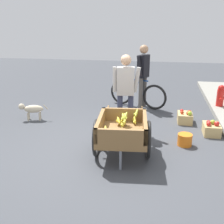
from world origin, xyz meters
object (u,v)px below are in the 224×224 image
object	(u,v)px
fire_hydrant	(220,98)
apple_crate	(212,129)
vendor_person	(126,87)
bicycle	(137,94)
dog	(32,109)
mixed_fruit_crate	(185,117)
plastic_bucket	(185,140)
fruit_cart	(122,132)
cyclist_person	(143,71)

from	to	relation	value
fire_hydrant	apple_crate	size ratio (longest dim) A/B	1.52
vendor_person	bicycle	xyz separation A→B (m)	(-1.82, 0.08, -0.60)
dog	mixed_fruit_crate	world-z (taller)	dog
mixed_fruit_crate	fire_hydrant	bearing A→B (deg)	139.77
bicycle	dog	world-z (taller)	bicycle
vendor_person	plastic_bucket	size ratio (longest dim) A/B	5.96
fire_hydrant	mixed_fruit_crate	world-z (taller)	fire_hydrant
vendor_person	fire_hydrant	world-z (taller)	vendor_person
vendor_person	apple_crate	xyz separation A→B (m)	(-0.12, 1.75, -0.82)
mixed_fruit_crate	plastic_bucket	bearing A→B (deg)	-3.81
bicycle	fruit_cart	bearing A→B (deg)	0.52
cyclist_person	fruit_cart	bearing A→B (deg)	-2.27
plastic_bucket	mixed_fruit_crate	world-z (taller)	mixed_fruit_crate
fruit_cart	bicycle	size ratio (longest dim) A/B	1.09
dog	plastic_bucket	bearing A→B (deg)	76.67
bicycle	dog	size ratio (longest dim) A/B	2.37
vendor_person	mixed_fruit_crate	distance (m)	1.69
fruit_cart	fire_hydrant	distance (m)	3.65
dog	apple_crate	xyz separation A→B (m)	(0.17, 3.97, -0.14)
fruit_cart	apple_crate	world-z (taller)	fruit_cart
mixed_fruit_crate	apple_crate	bearing A→B (deg)	37.19
fire_hydrant	bicycle	bearing A→B (deg)	-89.10
fruit_cart	apple_crate	distance (m)	2.09
fruit_cart	plastic_bucket	xyz separation A→B (m)	(-0.61, 1.08, -0.33)
fruit_cart	mixed_fruit_crate	world-z (taller)	fruit_cart
cyclist_person	vendor_person	bearing A→B (deg)	-7.09
cyclist_person	bicycle	bearing A→B (deg)	-111.47
bicycle	fire_hydrant	size ratio (longest dim) A/B	2.34
dog	plastic_bucket	distance (m)	3.51
fire_hydrant	apple_crate	bearing A→B (deg)	-14.54
fire_hydrant	fruit_cart	bearing A→B (deg)	-35.16
apple_crate	dog	bearing A→B (deg)	-92.52
vendor_person	mixed_fruit_crate	bearing A→B (deg)	120.62
fruit_cart	bicycle	distance (m)	2.95
vendor_person	cyclist_person	bearing A→B (deg)	172.91
plastic_bucket	apple_crate	distance (m)	0.85
fruit_cart	dog	bearing A→B (deg)	-121.37
vendor_person	fire_hydrant	distance (m)	2.95
fruit_cart	fire_hydrant	world-z (taller)	fruit_cart
dog	mixed_fruit_crate	distance (m)	3.52
vendor_person	dog	xyz separation A→B (m)	(-0.29, -2.22, -0.68)
apple_crate	mixed_fruit_crate	bearing A→B (deg)	-142.81
cyclist_person	fire_hydrant	xyz separation A→B (m)	(-0.09, 1.99, -0.65)
vendor_person	cyclist_person	world-z (taller)	cyclist_person
apple_crate	mixed_fruit_crate	xyz separation A→B (m)	(-0.64, -0.48, -0.00)
vendor_person	plastic_bucket	xyz separation A→B (m)	(0.52, 1.19, -0.84)
bicycle	dog	xyz separation A→B (m)	(1.53, -2.30, -0.08)
bicycle	mixed_fruit_crate	size ratio (longest dim) A/B	3.56
bicycle	fire_hydrant	distance (m)	2.13
fruit_cart	mixed_fruit_crate	size ratio (longest dim) A/B	3.89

